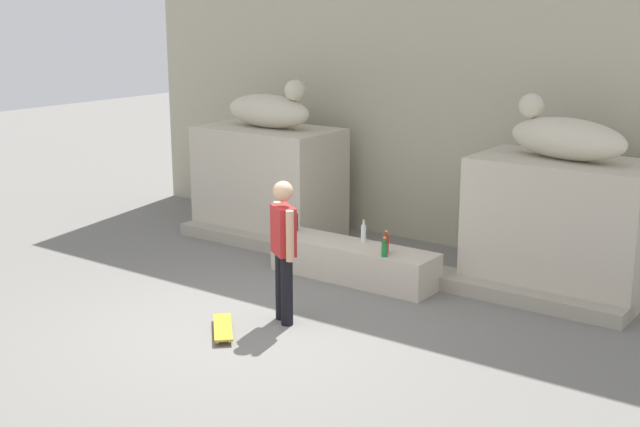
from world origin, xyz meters
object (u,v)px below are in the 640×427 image
(bottle_clear, at_px, (364,233))
(bottle_red, at_px, (386,244))
(skater, at_px, (284,245))
(bottle_brown, at_px, (295,222))
(bottle_green, at_px, (385,249))
(skateboard, at_px, (223,327))
(statue_reclining_right, at_px, (565,137))
(statue_reclining_left, at_px, (270,110))

(bottle_clear, relative_size, bottle_red, 1.04)
(bottle_clear, bearing_deg, skater, -85.01)
(bottle_brown, bearing_deg, bottle_green, -11.14)
(bottle_red, bearing_deg, skateboard, -106.36)
(bottle_green, bearing_deg, bottle_red, 114.61)
(skater, relative_size, bottle_brown, 5.27)
(skater, height_order, bottle_clear, skater)
(statue_reclining_right, bearing_deg, bottle_brown, 30.51)
(bottle_brown, bearing_deg, bottle_clear, 3.98)
(skateboard, bearing_deg, statue_reclining_left, 167.80)
(statue_reclining_right, xyz_separation_m, bottle_green, (-1.72, -1.39, -1.41))
(statue_reclining_right, relative_size, bottle_green, 6.59)
(skateboard, xyz_separation_m, bottle_red, (0.69, 2.35, 0.54))
(skateboard, bearing_deg, bottle_brown, 156.06)
(bottle_red, bearing_deg, bottle_brown, 173.36)
(statue_reclining_right, relative_size, bottle_red, 5.67)
(bottle_red, bearing_deg, skater, -101.67)
(bottle_green, distance_m, bottle_red, 0.16)
(skateboard, bearing_deg, bottle_clear, 132.34)
(bottle_brown, height_order, bottle_red, bottle_brown)
(statue_reclining_left, bearing_deg, skater, -45.61)
(bottle_brown, bearing_deg, skateboard, -70.13)
(bottle_clear, height_order, bottle_red, bottle_clear)
(bottle_clear, xyz_separation_m, bottle_green, (0.58, -0.41, -0.03))
(bottle_clear, bearing_deg, bottle_brown, -176.02)
(bottle_brown, bearing_deg, skater, -55.84)
(statue_reclining_right, bearing_deg, bottle_clear, 36.28)
(statue_reclining_right, distance_m, bottle_green, 2.63)
(skateboard, relative_size, bottle_clear, 2.32)
(statue_reclining_right, relative_size, skater, 1.01)
(bottle_green, relative_size, bottle_red, 0.86)
(skateboard, xyz_separation_m, bottle_clear, (0.18, 2.61, 0.55))
(skater, height_order, bottle_green, skater)
(statue_reclining_left, distance_m, statue_reclining_right, 4.69)
(bottle_green, height_order, bottle_red, bottle_red)
(bottle_brown, distance_m, bottle_clear, 1.10)
(statue_reclining_left, bearing_deg, bottle_red, -19.95)
(bottle_brown, xyz_separation_m, bottle_green, (1.67, -0.33, -0.03))
(skateboard, relative_size, bottle_green, 2.80)
(statue_reclining_right, xyz_separation_m, skateboard, (-2.48, -3.60, -1.94))
(statue_reclining_left, xyz_separation_m, bottle_red, (2.90, -1.23, -1.39))
(statue_reclining_left, bearing_deg, bottle_brown, -35.96)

